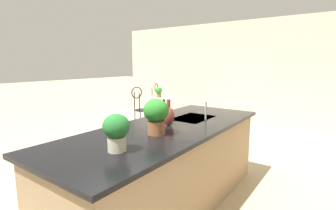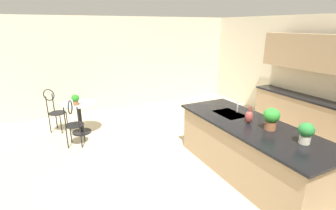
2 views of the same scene
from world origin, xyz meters
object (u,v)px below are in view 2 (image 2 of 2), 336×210
at_px(bistro_table, 80,115).
at_px(chair_by_island, 73,121).
at_px(chair_near_window, 54,108).
at_px(potted_plant_on_table, 75,99).
at_px(potted_plant_counter_far, 306,132).
at_px(vase_on_counter, 249,117).
at_px(potted_plant_counter_near, 271,117).

height_order(bistro_table, chair_by_island, chair_by_island).
distance_m(bistro_table, chair_near_window, 0.66).
relative_size(potted_plant_on_table, potted_plant_counter_far, 0.82).
height_order(potted_plant_counter_far, vase_on_counter, potted_plant_counter_far).
bearing_deg(potted_plant_on_table, bistro_table, 149.84).
bearing_deg(chair_by_island, potted_plant_counter_near, 44.17).
relative_size(chair_near_window, potted_plant_counter_near, 3.02).
height_order(potted_plant_counter_near, vase_on_counter, potted_plant_counter_near).
bearing_deg(potted_plant_counter_near, chair_near_window, -142.20).
bearing_deg(vase_on_counter, potted_plant_counter_far, 9.32).
relative_size(bistro_table, chair_by_island, 0.77).
bearing_deg(potted_plant_counter_near, potted_plant_counter_far, 4.52).
relative_size(chair_near_window, potted_plant_counter_far, 3.52).
bearing_deg(potted_plant_counter_far, chair_near_window, -145.53).
bearing_deg(bistro_table, potted_plant_counter_near, 35.43).
relative_size(bistro_table, potted_plant_counter_near, 2.32).
xyz_separation_m(potted_plant_counter_near, vase_on_counter, (-0.35, -0.10, -0.09)).
distance_m(bistro_table, potted_plant_on_table, 0.45).
bearing_deg(chair_by_island, chair_near_window, -164.23).
distance_m(chair_near_window, potted_plant_counter_far, 5.24).
relative_size(chair_near_window, vase_on_counter, 3.62).
bearing_deg(chair_near_window, potted_plant_counter_far, 34.47).
relative_size(bistro_table, vase_on_counter, 2.78).
relative_size(chair_by_island, potted_plant_on_table, 4.30).
bearing_deg(potted_plant_counter_near, chair_by_island, -135.83).
relative_size(potted_plant_counter_far, vase_on_counter, 1.03).
bearing_deg(potted_plant_counter_near, bistro_table, -144.57).
bearing_deg(chair_by_island, potted_plant_counter_far, 39.34).
bearing_deg(vase_on_counter, chair_near_window, -140.48).
relative_size(chair_by_island, potted_plant_counter_far, 3.52).
bearing_deg(chair_near_window, potted_plant_on_table, 41.22).
bearing_deg(potted_plant_on_table, chair_by_island, -14.53).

